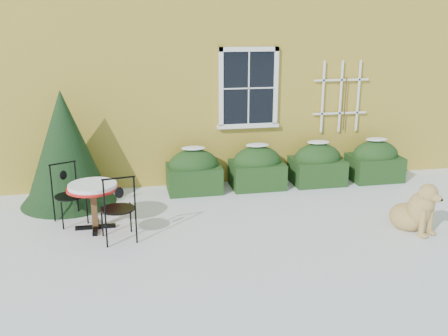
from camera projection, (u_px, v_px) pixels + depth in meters
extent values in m
plane|color=white|center=(237.00, 242.00, 7.67)|extent=(80.00, 80.00, 0.00)
cube|color=gold|center=(180.00, 33.00, 13.43)|extent=(12.00, 8.00, 6.00)
cube|color=black|center=(248.00, 88.00, 10.08)|extent=(1.05, 0.03, 1.45)
cube|color=white|center=(249.00, 49.00, 9.85)|extent=(1.23, 0.06, 0.09)
cube|color=white|center=(248.00, 126.00, 10.28)|extent=(1.23, 0.06, 0.09)
cube|color=white|center=(221.00, 89.00, 9.96)|extent=(0.09, 0.06, 1.63)
cube|color=white|center=(276.00, 88.00, 10.18)|extent=(0.09, 0.06, 1.63)
cube|color=white|center=(249.00, 88.00, 10.06)|extent=(0.02, 0.02, 1.45)
cube|color=white|center=(249.00, 88.00, 10.06)|extent=(1.05, 0.02, 0.02)
cube|color=white|center=(248.00, 126.00, 10.28)|extent=(1.29, 0.14, 0.07)
cube|color=white|center=(323.00, 97.00, 10.43)|extent=(0.04, 0.03, 1.50)
cube|color=white|center=(341.00, 97.00, 10.50)|extent=(0.04, 0.03, 1.50)
cube|color=white|center=(358.00, 96.00, 10.58)|extent=(0.04, 0.03, 1.50)
cube|color=white|center=(339.00, 113.00, 10.60)|extent=(1.20, 0.03, 0.04)
cube|color=white|center=(342.00, 80.00, 10.40)|extent=(1.20, 0.03, 0.04)
cylinder|color=#472D19|center=(345.00, 104.00, 10.54)|extent=(0.02, 0.02, 1.10)
cube|color=black|center=(194.00, 178.00, 9.94)|extent=(1.05, 0.80, 0.52)
ellipsoid|color=black|center=(194.00, 166.00, 9.87)|extent=(1.00, 0.72, 0.67)
ellipsoid|color=white|center=(193.00, 148.00, 9.77)|extent=(0.47, 0.32, 0.06)
cube|color=black|center=(257.00, 175.00, 10.19)|extent=(1.05, 0.80, 0.52)
ellipsoid|color=black|center=(257.00, 162.00, 10.12)|extent=(1.00, 0.72, 0.67)
ellipsoid|color=white|center=(257.00, 145.00, 10.02)|extent=(0.47, 0.32, 0.06)
cube|color=black|center=(317.00, 171.00, 10.44)|extent=(1.05, 0.80, 0.52)
ellipsoid|color=black|center=(318.00, 159.00, 10.36)|extent=(1.00, 0.72, 0.67)
ellipsoid|color=white|center=(318.00, 142.00, 10.26)|extent=(0.47, 0.32, 0.06)
cube|color=black|center=(374.00, 168.00, 10.68)|extent=(1.05, 0.80, 0.52)
ellipsoid|color=black|center=(375.00, 156.00, 10.61)|extent=(1.00, 0.72, 0.67)
ellipsoid|color=white|center=(377.00, 139.00, 10.51)|extent=(0.47, 0.32, 0.06)
cone|color=black|center=(67.00, 177.00, 9.23)|extent=(1.74, 1.74, 1.01)
cone|color=black|center=(65.00, 148.00, 9.07)|extent=(1.56, 1.56, 2.11)
cube|color=black|center=(96.00, 227.00, 8.16)|extent=(0.65, 0.07, 0.06)
cube|color=black|center=(96.00, 227.00, 8.16)|extent=(0.07, 0.65, 0.06)
cube|color=brown|center=(94.00, 209.00, 8.08)|extent=(0.09, 0.09, 0.69)
cylinder|color=red|center=(93.00, 188.00, 7.98)|extent=(0.83, 0.83, 0.04)
cylinder|color=white|center=(92.00, 186.00, 7.97)|extent=(0.77, 0.77, 0.06)
cylinder|color=black|center=(131.00, 217.00, 7.97)|extent=(0.03, 0.03, 0.50)
cylinder|color=black|center=(102.00, 221.00, 7.81)|extent=(0.03, 0.03, 0.50)
cylinder|color=black|center=(136.00, 228.00, 7.57)|extent=(0.03, 0.03, 0.50)
cylinder|color=black|center=(106.00, 232.00, 7.41)|extent=(0.03, 0.03, 0.50)
cylinder|color=black|center=(118.00, 209.00, 7.62)|extent=(0.51, 0.51, 0.02)
cylinder|color=black|center=(135.00, 194.00, 7.42)|extent=(0.03, 0.03, 0.56)
cylinder|color=black|center=(104.00, 198.00, 7.27)|extent=(0.03, 0.03, 0.56)
cylinder|color=black|center=(118.00, 178.00, 7.27)|extent=(0.49, 0.11, 0.03)
ellipsoid|color=black|center=(119.00, 193.00, 7.33)|extent=(0.14, 0.06, 0.17)
cylinder|color=black|center=(62.00, 216.00, 8.08)|extent=(0.03, 0.03, 0.47)
cylinder|color=black|center=(87.00, 210.00, 8.32)|extent=(0.03, 0.03, 0.47)
cylinder|color=black|center=(54.00, 208.00, 8.40)|extent=(0.03, 0.03, 0.47)
cylinder|color=black|center=(78.00, 203.00, 8.64)|extent=(0.03, 0.03, 0.47)
cylinder|color=black|center=(69.00, 196.00, 8.29)|extent=(0.48, 0.48, 0.02)
cylinder|color=black|center=(51.00, 180.00, 8.26)|extent=(0.03, 0.03, 0.52)
cylinder|color=black|center=(76.00, 176.00, 8.50)|extent=(0.03, 0.03, 0.52)
cylinder|color=black|center=(62.00, 163.00, 8.31)|extent=(0.43, 0.22, 0.03)
ellipsoid|color=black|center=(63.00, 175.00, 8.37)|extent=(0.13, 0.08, 0.16)
ellipsoid|color=tan|center=(407.00, 217.00, 8.12)|extent=(0.74, 0.76, 0.44)
ellipsoid|color=tan|center=(420.00, 209.00, 7.91)|extent=(0.53, 0.51, 0.55)
sphere|color=tan|center=(424.00, 203.00, 7.83)|extent=(0.34, 0.34, 0.34)
cylinder|color=tan|center=(422.00, 224.00, 7.79)|extent=(0.09, 0.09, 0.44)
cylinder|color=tan|center=(430.00, 221.00, 7.90)|extent=(0.09, 0.09, 0.44)
ellipsoid|color=tan|center=(424.00, 235.00, 7.80)|extent=(0.12, 0.16, 0.07)
ellipsoid|color=tan|center=(431.00, 233.00, 7.91)|extent=(0.12, 0.16, 0.07)
cylinder|color=tan|center=(425.00, 199.00, 7.80)|extent=(0.28, 0.31, 0.24)
sphere|color=tan|center=(428.00, 193.00, 7.73)|extent=(0.29, 0.29, 0.29)
ellipsoid|color=tan|center=(436.00, 198.00, 7.63)|extent=(0.21, 0.26, 0.13)
sphere|color=black|center=(442.00, 200.00, 7.56)|extent=(0.05, 0.05, 0.05)
ellipsoid|color=tan|center=(421.00, 194.00, 7.69)|extent=(0.10, 0.12, 0.18)
ellipsoid|color=tan|center=(431.00, 191.00, 7.83)|extent=(0.10, 0.12, 0.18)
cylinder|color=tan|center=(402.00, 218.00, 8.44)|extent=(0.33, 0.28, 0.08)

